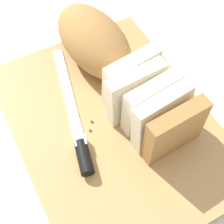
% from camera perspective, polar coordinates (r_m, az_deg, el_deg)
% --- Properties ---
extents(ground_plane, '(3.00, 3.00, 0.00)m').
position_cam_1_polar(ground_plane, '(0.58, -0.00, -2.83)').
color(ground_plane, silver).
extents(cutting_board, '(0.44, 0.34, 0.02)m').
position_cam_1_polar(cutting_board, '(0.57, -0.00, -2.26)').
color(cutting_board, tan).
rests_on(cutting_board, ground_plane).
extents(bread_loaf, '(0.35, 0.15, 0.10)m').
position_cam_1_polar(bread_loaf, '(0.58, 0.22, 8.50)').
color(bread_loaf, '#A8753D').
rests_on(bread_loaf, cutting_board).
extents(bread_knife, '(0.27, 0.07, 0.02)m').
position_cam_1_polar(bread_knife, '(0.54, -5.73, -4.23)').
color(bread_knife, silver).
rests_on(bread_knife, cutting_board).
extents(crumb_near_knife, '(0.00, 0.00, 0.00)m').
position_cam_1_polar(crumb_near_knife, '(0.55, -3.68, -3.39)').
color(crumb_near_knife, '#996633').
rests_on(crumb_near_knife, cutting_board).
extents(crumb_near_loaf, '(0.00, 0.00, 0.00)m').
position_cam_1_polar(crumb_near_loaf, '(0.56, -3.55, -1.56)').
color(crumb_near_loaf, '#996633').
rests_on(crumb_near_loaf, cutting_board).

